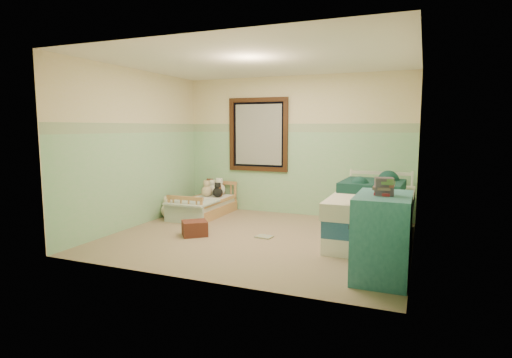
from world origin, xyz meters
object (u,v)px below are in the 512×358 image
at_px(toddler_bed_frame, 204,210).
at_px(red_pillow, 195,228).
at_px(dresser, 382,236).
at_px(plush_floor_cream, 168,211).
at_px(floor_book, 264,237).
at_px(plush_floor_tan, 187,210).
at_px(twin_bed_frame, 372,232).

relative_size(toddler_bed_frame, red_pillow, 3.91).
bearing_deg(dresser, plush_floor_cream, 157.09).
bearing_deg(floor_book, plush_floor_cream, 171.18).
distance_m(plush_floor_cream, red_pillow, 1.36).
height_order(plush_floor_tan, dresser, dresser).
xyz_separation_m(red_pillow, floor_book, (0.99, 0.28, -0.10)).
bearing_deg(plush_floor_tan, toddler_bed_frame, 35.14).
bearing_deg(red_pillow, toddler_bed_frame, 113.47).
height_order(toddler_bed_frame, plush_floor_cream, plush_floor_cream).
bearing_deg(twin_bed_frame, toddler_bed_frame, 170.10).
height_order(plush_floor_cream, red_pillow, plush_floor_cream).
relative_size(twin_bed_frame, red_pillow, 5.81).
bearing_deg(toddler_bed_frame, plush_floor_cream, -138.62).
distance_m(dresser, floor_book, 2.04).
bearing_deg(plush_floor_cream, twin_bed_frame, -1.63).
distance_m(twin_bed_frame, red_pillow, 2.57).
relative_size(plush_floor_tan, dresser, 0.27).
height_order(dresser, floor_book, dresser).
bearing_deg(floor_book, toddler_bed_frame, 154.13).
height_order(plush_floor_cream, floor_book, plush_floor_cream).
xyz_separation_m(twin_bed_frame, red_pillow, (-2.45, -0.77, -0.00)).
bearing_deg(plush_floor_cream, toddler_bed_frame, 41.38).
bearing_deg(toddler_bed_frame, red_pillow, -66.53).
bearing_deg(plush_floor_tan, floor_book, -24.68).
bearing_deg(twin_bed_frame, plush_floor_cream, 178.37).
height_order(plush_floor_tan, floor_book, plush_floor_tan).
bearing_deg(dresser, toddler_bed_frame, 148.40).
xyz_separation_m(twin_bed_frame, floor_book, (-1.46, -0.49, -0.10)).
distance_m(plush_floor_tan, red_pillow, 1.39).
distance_m(plush_floor_tan, floor_book, 2.00).
distance_m(twin_bed_frame, floor_book, 1.54).
bearing_deg(plush_floor_cream, floor_book, -16.16).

